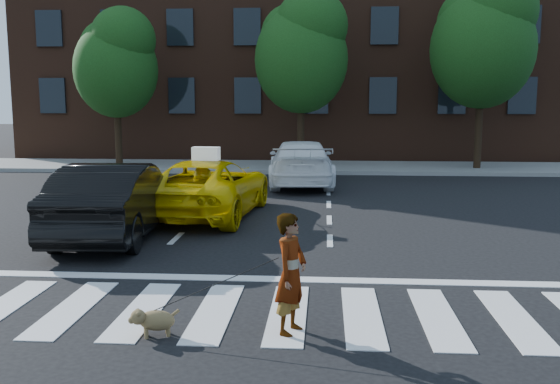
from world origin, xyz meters
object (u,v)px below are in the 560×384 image
tree_left (116,59)px  white_suv (301,163)px  tree_right (484,36)px  woman (291,274)px  taxi (208,188)px  tree_mid (302,48)px  dog (153,320)px  black_sedan (115,200)px

tree_left → white_suv: (7.65, -4.39, -3.69)m
tree_left → tree_right: size_ratio=0.84×
white_suv → woman: (0.40, -13.28, 0.01)m
taxi → white_suv: white_suv is taller
tree_mid → woman: 18.15m
tree_mid → tree_right: bearing=-0.0°
woman → dog: woman is taller
black_sedan → white_suv: (3.56, 8.16, -0.04)m
tree_right → taxi: bearing=-131.8°
taxi → dog: taxi is taller
taxi → black_sedan: 2.95m
tree_mid → black_sedan: tree_mid is taller
tree_left → dog: size_ratio=10.66×
tree_left → black_sedan: (4.09, -12.55, -3.65)m
taxi → white_suv: size_ratio=0.98×
tree_mid → woman: size_ratio=4.69×
dog → tree_left: bearing=88.8°
taxi → woman: 8.07m
black_sedan → woman: 6.48m
dog → black_sedan: bearing=92.2°
white_suv → dog: bearing=81.1°
dog → woman: bearing=-12.4°
taxi → tree_mid: bearing=-95.7°
woman → tree_right: bearing=1.3°
tree_left → black_sedan: tree_left is taller
tree_left → tree_mid: tree_mid is taller
tree_right → black_sedan: (-10.41, -12.55, -4.47)m
taxi → woman: size_ratio=3.34×
tree_right → woman: tree_right is taller
tree_mid → dog: size_ratio=11.65×
white_suv → taxi: bearing=66.2°
tree_left → taxi: 12.04m
black_sedan → woman: (3.96, -5.13, -0.03)m
tree_left → dog: bearing=-70.5°
taxi → tree_left: bearing=-55.6°
tree_left → tree_mid: (7.50, -0.00, 0.41)m
woman → dog: (-1.68, -0.25, -0.55)m
woman → dog: size_ratio=2.48×
taxi → dog: size_ratio=8.28×
tree_left → dog: 19.48m
taxi → woman: bearing=113.2°
tree_right → dog: tree_right is taller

